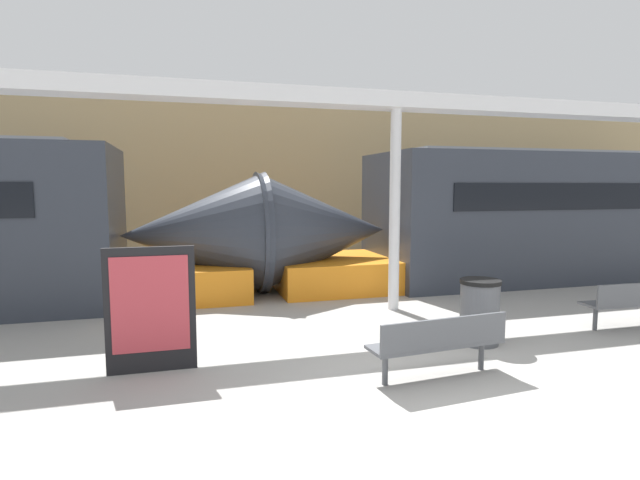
% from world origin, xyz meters
% --- Properties ---
extents(ground_plane, '(60.00, 60.00, 0.00)m').
position_xyz_m(ground_plane, '(0.00, 0.00, 0.00)').
color(ground_plane, '#9E9B96').
extents(station_wall, '(56.00, 0.20, 5.00)m').
position_xyz_m(station_wall, '(0.00, 10.89, 2.50)').
color(station_wall, tan).
rests_on(station_wall, ground_plane).
extents(train_left, '(15.88, 2.93, 3.20)m').
position_xyz_m(train_left, '(6.89, 5.72, 1.50)').
color(train_left, '#2D333D').
rests_on(train_left, ground_plane).
extents(bench_near, '(1.75, 0.59, 0.78)m').
position_xyz_m(bench_near, '(0.23, 0.15, 0.48)').
color(bench_near, '#4C4F54').
rests_on(bench_near, ground_plane).
extents(bench_far, '(1.74, 0.49, 0.78)m').
position_xyz_m(bench_far, '(4.38, 1.22, 0.48)').
color(bench_far, '#4C4F54').
rests_on(bench_far, ground_plane).
extents(trash_bin, '(0.59, 0.59, 0.96)m').
position_xyz_m(trash_bin, '(1.48, 1.22, 0.48)').
color(trash_bin, '#4C4F54').
rests_on(trash_bin, ground_plane).
extents(poster_board, '(1.09, 0.07, 1.58)m').
position_xyz_m(poster_board, '(-3.11, 1.34, 0.80)').
color(poster_board, black).
rests_on(poster_board, ground_plane).
extents(support_column_near, '(0.20, 0.20, 3.72)m').
position_xyz_m(support_column_near, '(1.12, 3.49, 1.86)').
color(support_column_near, silver).
rests_on(support_column_near, ground_plane).
extents(canopy_beam, '(28.00, 0.60, 0.28)m').
position_xyz_m(canopy_beam, '(1.12, 3.49, 3.86)').
color(canopy_beam, silver).
rests_on(canopy_beam, support_column_near).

